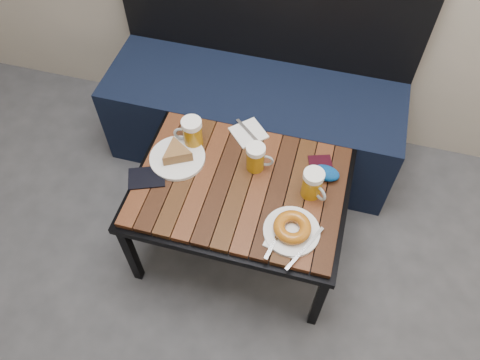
% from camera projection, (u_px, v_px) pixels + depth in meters
% --- Properties ---
extents(bench, '(1.40, 0.50, 0.95)m').
position_uv_depth(bench, '(254.00, 110.00, 2.31)').
color(bench, black).
rests_on(bench, ground).
extents(cafe_table, '(0.84, 0.62, 0.47)m').
position_uv_depth(cafe_table, '(240.00, 191.00, 1.85)').
color(cafe_table, black).
rests_on(cafe_table, ground).
extents(beer_mug_left, '(0.12, 0.09, 0.13)m').
position_uv_depth(beer_mug_left, '(192.00, 133.00, 1.88)').
color(beer_mug_left, '#A8720D').
rests_on(beer_mug_left, cafe_table).
extents(beer_mug_centre, '(0.11, 0.08, 0.12)m').
position_uv_depth(beer_mug_centre, '(256.00, 158.00, 1.81)').
color(beer_mug_centre, '#A8720D').
rests_on(beer_mug_centre, cafe_table).
extents(beer_mug_right, '(0.12, 0.11, 0.13)m').
position_uv_depth(beer_mug_right, '(313.00, 184.00, 1.73)').
color(beer_mug_right, '#A8720D').
rests_on(beer_mug_right, cafe_table).
extents(plate_pie, '(0.22, 0.22, 0.06)m').
position_uv_depth(plate_pie, '(177.00, 155.00, 1.86)').
color(plate_pie, white).
rests_on(plate_pie, cafe_table).
extents(plate_bagel, '(0.21, 0.26, 0.06)m').
position_uv_depth(plate_bagel, '(292.00, 229.00, 1.67)').
color(plate_bagel, white).
rests_on(plate_bagel, cafe_table).
extents(napkin_left, '(0.18, 0.18, 0.01)m').
position_uv_depth(napkin_left, '(248.00, 133.00, 1.96)').
color(napkin_left, white).
rests_on(napkin_left, cafe_table).
extents(napkin_right, '(0.15, 0.13, 0.01)m').
position_uv_depth(napkin_right, '(285.00, 240.00, 1.66)').
color(napkin_right, white).
rests_on(napkin_right, cafe_table).
extents(passport_navy, '(0.17, 0.15, 0.01)m').
position_uv_depth(passport_navy, '(147.00, 178.00, 1.82)').
color(passport_navy, black).
rests_on(passport_navy, cafe_table).
extents(passport_burgundy, '(0.13, 0.15, 0.01)m').
position_uv_depth(passport_burgundy, '(321.00, 168.00, 1.85)').
color(passport_burgundy, black).
rests_on(passport_burgundy, cafe_table).
extents(knit_pouch, '(0.12, 0.08, 0.05)m').
position_uv_depth(knit_pouch, '(326.00, 173.00, 1.81)').
color(knit_pouch, '#040D7C').
rests_on(knit_pouch, cafe_table).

